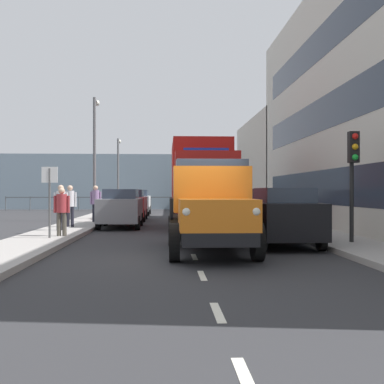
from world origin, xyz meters
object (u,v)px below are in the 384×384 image
(pedestrian_couple_b, at_px, (62,208))
(street_sign, at_px, (50,189))
(car_black_kerbside_near, at_px, (282,216))
(car_white_oppositeside_2, at_px, (137,202))
(truck_vintage_orange, at_px, (211,209))
(lamp_post_promenade, at_px, (95,147))
(car_maroon_kerbside_1, at_px, (251,209))
(car_grey_oppositeside_0, at_px, (121,208))
(pedestrian_couple_a, at_px, (70,202))
(car_red_oppositeside_1, at_px, (130,204))
(car_navy_kerbside_2, at_px, (233,206))
(lorry_cargo_red, at_px, (201,181))
(lamp_post_far, at_px, (118,167))
(pedestrian_with_bag, at_px, (61,204))
(pedestrian_near_railing, at_px, (96,200))
(traffic_light_near, at_px, (353,162))

(pedestrian_couple_b, height_order, street_sign, street_sign)
(car_black_kerbside_near, bearing_deg, car_white_oppositeside_2, -74.51)
(truck_vintage_orange, height_order, lamp_post_promenade, lamp_post_promenade)
(car_maroon_kerbside_1, relative_size, car_grey_oppositeside_0, 1.04)
(car_grey_oppositeside_0, height_order, pedestrian_couple_a, pedestrian_couple_a)
(truck_vintage_orange, bearing_deg, car_red_oppositeside_1, -77.85)
(truck_vintage_orange, relative_size, car_maroon_kerbside_1, 1.30)
(pedestrian_couple_b, bearing_deg, pedestrian_couple_a, -82.56)
(pedestrian_couple_a, height_order, street_sign, street_sign)
(truck_vintage_orange, height_order, car_grey_oppositeside_0, truck_vintage_orange)
(car_navy_kerbside_2, xyz_separation_m, car_white_oppositeside_2, (5.43, -9.08, -0.00))
(car_maroon_kerbside_1, distance_m, car_red_oppositeside_1, 9.48)
(car_red_oppositeside_1, height_order, pedestrian_couple_b, pedestrian_couple_b)
(car_navy_kerbside_2, xyz_separation_m, pedestrian_couple_b, (6.86, 8.39, 0.19))
(lorry_cargo_red, xyz_separation_m, car_grey_oppositeside_0, (3.56, -0.20, -1.18))
(car_maroon_kerbside_1, distance_m, lamp_post_promenade, 10.80)
(car_navy_kerbside_2, relative_size, pedestrian_couple_a, 2.59)
(lorry_cargo_red, xyz_separation_m, lamp_post_far, (5.43, -18.03, 1.54))
(pedestrian_with_bag, bearing_deg, lorry_cargo_red, -151.86)
(car_black_kerbside_near, xyz_separation_m, street_sign, (7.10, -1.46, 0.79))
(lorry_cargo_red, height_order, car_red_oppositeside_1, lorry_cargo_red)
(car_white_oppositeside_2, bearing_deg, car_black_kerbside_near, 105.49)
(car_navy_kerbside_2, distance_m, car_red_oppositeside_1, 6.01)
(car_black_kerbside_near, height_order, car_red_oppositeside_1, same)
(car_grey_oppositeside_0, distance_m, car_red_oppositeside_1, 5.38)
(lorry_cargo_red, bearing_deg, car_black_kerbside_near, 104.03)
(pedestrian_near_railing, relative_size, lamp_post_far, 0.31)
(car_black_kerbside_near, relative_size, car_maroon_kerbside_1, 0.88)
(lorry_cargo_red, bearing_deg, car_maroon_kerbside_1, 130.67)
(car_red_oppositeside_1, xyz_separation_m, pedestrian_couple_b, (1.43, 10.97, 0.19))
(truck_vintage_orange, bearing_deg, pedestrian_near_railing, -67.75)
(pedestrian_near_railing, bearing_deg, car_black_kerbside_near, 125.70)
(lorry_cargo_red, bearing_deg, car_white_oppositeside_2, -73.62)
(pedestrian_with_bag, bearing_deg, car_grey_oppositeside_0, -122.02)
(truck_vintage_orange, xyz_separation_m, car_white_oppositeside_2, (3.17, -21.25, -0.28))
(car_navy_kerbside_2, xyz_separation_m, car_grey_oppositeside_0, (5.43, 2.81, -0.00))
(lorry_cargo_red, bearing_deg, street_sign, 49.13)
(lorry_cargo_red, distance_m, car_white_oppositeside_2, 12.66)
(car_navy_kerbside_2, xyz_separation_m, traffic_light_near, (-1.99, 10.86, 1.58))
(car_maroon_kerbside_1, xyz_separation_m, street_sign, (7.10, 3.86, 0.79))
(car_black_kerbside_near, distance_m, car_navy_kerbside_2, 10.51)
(car_red_oppositeside_1, height_order, pedestrian_couple_a, pedestrian_couple_a)
(car_white_oppositeside_2, height_order, lamp_post_far, lamp_post_far)
(lamp_post_promenade, bearing_deg, lamp_post_far, -90.01)
(truck_vintage_orange, bearing_deg, street_sign, -32.76)
(truck_vintage_orange, height_order, pedestrian_couple_a, truck_vintage_orange)
(traffic_light_near, bearing_deg, car_red_oppositeside_1, -61.10)
(car_black_kerbside_near, xyz_separation_m, car_maroon_kerbside_1, (0.00, -5.31, 0.00))
(car_navy_kerbside_2, relative_size, car_white_oppositeside_2, 1.04)
(lorry_cargo_red, height_order, street_sign, lorry_cargo_red)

